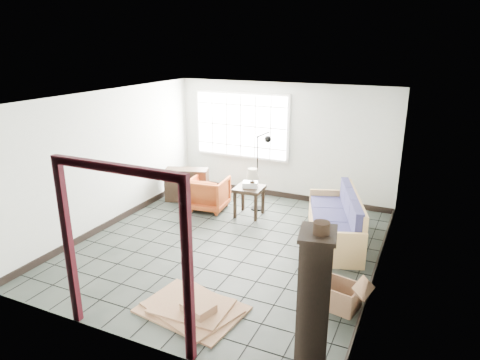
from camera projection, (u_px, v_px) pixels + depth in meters
The scene contains 15 objects.
ground at pixel (229, 246), 7.54m from camera, with size 5.50×5.50×0.00m, color black.
room_shell at pixel (229, 153), 7.05m from camera, with size 5.02×5.52×2.61m.
window_panel at pixel (241, 125), 9.78m from camera, with size 2.32×0.08×1.52m.
doorway_trim at pixel (122, 234), 4.78m from camera, with size 1.80×0.08×2.20m.
futon_sofa at pixel (338, 224), 7.63m from camera, with size 1.40×2.20×0.91m.
armchair at pixel (209, 192), 9.08m from camera, with size 0.75×0.70×0.77m, color #9C3116.
side_table at pixel (249, 192), 8.70m from camera, with size 0.59×0.59×0.62m.
table_lamp at pixel (252, 175), 8.53m from camera, with size 0.32×0.32×0.40m.
projector at pixel (250, 184), 8.66m from camera, with size 0.36×0.32×0.11m.
floor_lamp at pixel (262, 169), 8.82m from camera, with size 0.47×0.30×1.72m.
console_shelf at pixel (187, 185), 9.59m from camera, with size 1.01×0.65×0.74m.
tall_shelf at pixel (314, 307), 4.35m from camera, with size 0.44×0.52×1.70m.
pot at pixel (321, 228), 4.03m from camera, with size 0.21×0.21×0.12m.
open_box at pixel (339, 295), 5.77m from camera, with size 0.89×0.56×0.47m.
cardboard_pile at pixel (193, 308), 5.69m from camera, with size 1.45×1.20×0.19m.
Camera 1 is at (3.03, -6.10, 3.43)m, focal length 32.00 mm.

